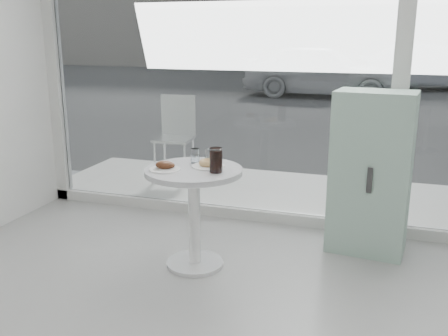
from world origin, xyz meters
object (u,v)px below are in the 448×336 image
(plate_fritter, at_px, (165,167))
(water_tumbler_a, at_px, (195,156))
(car_silver, at_px, (427,67))
(water_tumbler_b, at_px, (210,158))
(mint_cabinet, at_px, (371,173))
(patio_chair, at_px, (176,132))
(main_table, at_px, (194,197))
(cola_glass, at_px, (216,161))
(car_white, at_px, (322,70))
(plate_donut, at_px, (208,164))

(plate_fritter, xyz_separation_m, water_tumbler_a, (0.13, 0.27, 0.02))
(car_silver, bearing_deg, water_tumbler_b, 151.25)
(mint_cabinet, height_order, water_tumbler_b, mint_cabinet)
(mint_cabinet, bearing_deg, patio_chair, 155.75)
(main_table, distance_m, water_tumbler_a, 0.32)
(mint_cabinet, bearing_deg, water_tumbler_b, -148.07)
(car_silver, bearing_deg, mint_cabinet, 155.77)
(plate_fritter, distance_m, water_tumbler_b, 0.37)
(main_table, relative_size, cola_glass, 4.35)
(car_silver, bearing_deg, cola_glass, 151.86)
(car_white, xyz_separation_m, water_tumbler_a, (0.45, -11.01, 0.08))
(main_table, bearing_deg, water_tumbler_a, 107.33)
(water_tumbler_b, bearing_deg, car_silver, 80.39)
(main_table, bearing_deg, mint_cabinet, 30.24)
(car_white, bearing_deg, cola_glass, -174.13)
(main_table, bearing_deg, plate_donut, 40.39)
(water_tumbler_a, relative_size, water_tumbler_b, 0.97)
(mint_cabinet, relative_size, patio_chair, 1.33)
(plate_fritter, height_order, water_tumbler_b, water_tumbler_b)
(plate_donut, bearing_deg, water_tumbler_b, 101.82)
(patio_chair, height_order, car_silver, car_silver)
(car_silver, bearing_deg, water_tumbler_a, 150.76)
(main_table, height_order, plate_donut, plate_donut)
(patio_chair, height_order, plate_fritter, patio_chair)
(patio_chair, distance_m, water_tumbler_b, 2.21)
(mint_cabinet, height_order, cola_glass, mint_cabinet)
(patio_chair, bearing_deg, cola_glass, -65.84)
(plate_donut, distance_m, cola_glass, 0.17)
(main_table, distance_m, mint_cabinet, 1.43)
(car_silver, height_order, water_tumbler_b, car_silver)
(plate_donut, height_order, water_tumbler_b, water_tumbler_b)
(water_tumbler_b, height_order, cola_glass, cola_glass)
(mint_cabinet, relative_size, cola_glass, 7.37)
(main_table, height_order, water_tumbler_a, water_tumbler_a)
(mint_cabinet, height_order, car_silver, car_silver)
(plate_fritter, distance_m, plate_donut, 0.32)
(car_silver, distance_m, water_tumbler_b, 14.01)
(cola_glass, bearing_deg, patio_chair, 120.27)
(water_tumbler_b, xyz_separation_m, cola_glass, (0.12, -0.21, 0.03))
(car_white, height_order, cola_glass, car_white)
(mint_cabinet, xyz_separation_m, car_silver, (1.18, 13.26, 0.07))
(main_table, xyz_separation_m, patio_chair, (-1.04, 2.06, 0.06))
(car_white, bearing_deg, water_tumbler_b, -174.68)
(car_silver, height_order, plate_fritter, car_silver)
(patio_chair, height_order, water_tumbler_b, patio_chair)
(water_tumbler_a, bearing_deg, water_tumbler_b, -0.96)
(main_table, bearing_deg, cola_glass, -13.01)
(car_white, distance_m, water_tumbler_b, 11.02)
(water_tumbler_b, bearing_deg, car_white, 92.99)
(mint_cabinet, bearing_deg, water_tumbler_a, -150.30)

